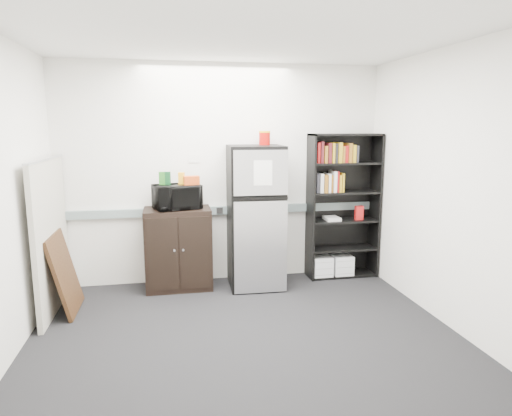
# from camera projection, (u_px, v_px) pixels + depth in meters

# --- Properties ---
(floor) EXTENTS (4.00, 4.00, 0.00)m
(floor) POSITION_uv_depth(u_px,v_px,m) (247.00, 338.00, 4.24)
(floor) COLOR black
(floor) RESTS_ON ground
(wall_back) EXTENTS (4.00, 0.02, 2.70)m
(wall_back) POSITION_uv_depth(u_px,v_px,m) (223.00, 174.00, 5.69)
(wall_back) COLOR white
(wall_back) RESTS_ON floor
(wall_right) EXTENTS (0.02, 3.50, 2.70)m
(wall_right) POSITION_uv_depth(u_px,v_px,m) (452.00, 189.00, 4.37)
(wall_right) COLOR white
(wall_right) RESTS_ON floor
(ceiling) EXTENTS (4.00, 3.50, 0.02)m
(ceiling) POSITION_uv_depth(u_px,v_px,m) (245.00, 33.00, 3.75)
(ceiling) COLOR white
(ceiling) RESTS_ON wall_back
(electrical_raceway) EXTENTS (3.92, 0.05, 0.10)m
(electrical_raceway) POSITION_uv_depth(u_px,v_px,m) (223.00, 210.00, 5.74)
(electrical_raceway) COLOR gray
(electrical_raceway) RESTS_ON wall_back
(wall_note) EXTENTS (0.14, 0.00, 0.10)m
(wall_note) POSITION_uv_depth(u_px,v_px,m) (194.00, 159.00, 5.58)
(wall_note) COLOR white
(wall_note) RESTS_ON wall_back
(bookshelf) EXTENTS (0.90, 0.34, 1.85)m
(bookshelf) POSITION_uv_depth(u_px,v_px,m) (341.00, 203.00, 5.86)
(bookshelf) COLOR black
(bookshelf) RESTS_ON floor
(cubicle_partition) EXTENTS (0.06, 1.30, 1.62)m
(cubicle_partition) POSITION_uv_depth(u_px,v_px,m) (51.00, 236.00, 4.78)
(cubicle_partition) COLOR #A49E91
(cubicle_partition) RESTS_ON floor
(cabinet) EXTENTS (0.78, 0.52, 0.98)m
(cabinet) POSITION_uv_depth(u_px,v_px,m) (178.00, 249.00, 5.49)
(cabinet) COLOR black
(cabinet) RESTS_ON floor
(microwave) EXTENTS (0.60, 0.49, 0.29)m
(microwave) POSITION_uv_depth(u_px,v_px,m) (177.00, 197.00, 5.36)
(microwave) COLOR black
(microwave) RESTS_ON cabinet
(snack_box_a) EXTENTS (0.07, 0.05, 0.15)m
(snack_box_a) POSITION_uv_depth(u_px,v_px,m) (162.00, 178.00, 5.33)
(snack_box_a) COLOR #215E1A
(snack_box_a) RESTS_ON microwave
(snack_box_b) EXTENTS (0.08, 0.06, 0.15)m
(snack_box_b) POSITION_uv_depth(u_px,v_px,m) (167.00, 178.00, 5.34)
(snack_box_b) COLOR #0D3918
(snack_box_b) RESTS_ON microwave
(snack_box_c) EXTENTS (0.08, 0.07, 0.14)m
(snack_box_c) POSITION_uv_depth(u_px,v_px,m) (182.00, 178.00, 5.37)
(snack_box_c) COLOR #EDA316
(snack_box_c) RESTS_ON microwave
(snack_bag) EXTENTS (0.19, 0.12, 0.10)m
(snack_bag) POSITION_uv_depth(u_px,v_px,m) (191.00, 180.00, 5.35)
(snack_bag) COLOR #BA4012
(snack_bag) RESTS_ON microwave
(refrigerator) EXTENTS (0.67, 0.69, 1.72)m
(refrigerator) POSITION_uv_depth(u_px,v_px,m) (256.00, 217.00, 5.52)
(refrigerator) COLOR black
(refrigerator) RESTS_ON floor
(coffee_can) EXTENTS (0.14, 0.14, 0.19)m
(coffee_can) POSITION_uv_depth(u_px,v_px,m) (265.00, 137.00, 5.50)
(coffee_can) COLOR #A90D07
(coffee_can) RESTS_ON refrigerator
(framed_poster) EXTENTS (0.23, 0.66, 0.84)m
(framed_poster) POSITION_uv_depth(u_px,v_px,m) (65.00, 273.00, 4.79)
(framed_poster) COLOR black
(framed_poster) RESTS_ON floor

